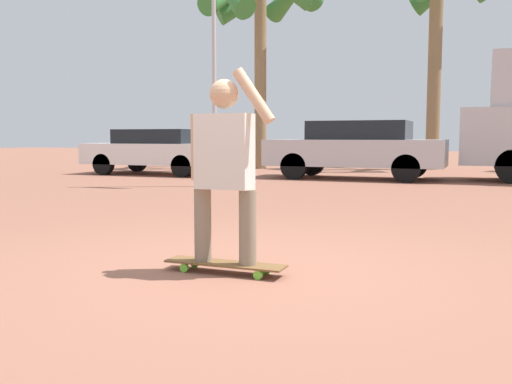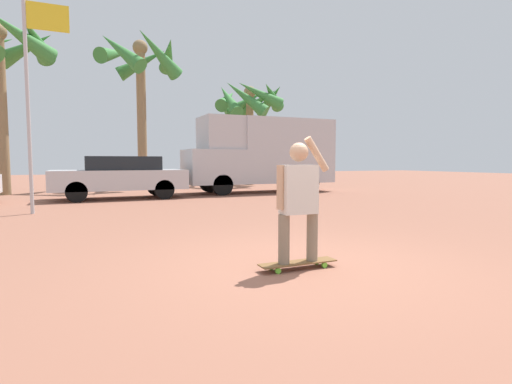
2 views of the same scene
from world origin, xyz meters
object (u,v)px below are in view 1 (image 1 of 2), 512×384
object	(u,v)px
skateboard	(225,264)
parked_car_white	(159,150)
person_skateboarder	(224,160)
parked_car_silver	(356,148)
flagpole	(219,36)

from	to	relation	value
skateboard	parked_car_white	bearing A→B (deg)	123.81
person_skateboarder	parked_car_silver	bearing A→B (deg)	96.19
parked_car_silver	parked_car_white	size ratio (longest dim) A/B	1.09
person_skateboarder	parked_car_white	distance (m)	12.41
parked_car_silver	flagpole	xyz separation A→B (m)	(-2.32, -3.43, 2.46)
person_skateboarder	parked_car_white	xyz separation A→B (m)	(-6.91, 10.31, -0.22)
skateboard	parked_car_silver	xyz separation A→B (m)	(-1.16, 10.66, 0.73)
parked_car_silver	flagpole	distance (m)	4.82
parked_car_white	skateboard	bearing A→B (deg)	-56.19
person_skateboarder	parked_car_white	size ratio (longest dim) A/B	0.37
flagpole	skateboard	bearing A→B (deg)	-64.32
parked_car_white	flagpole	world-z (taller)	flagpole
parked_car_white	flagpole	size ratio (longest dim) A/B	0.75
parked_car_white	flagpole	bearing A→B (deg)	-41.96
skateboard	flagpole	bearing A→B (deg)	115.68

